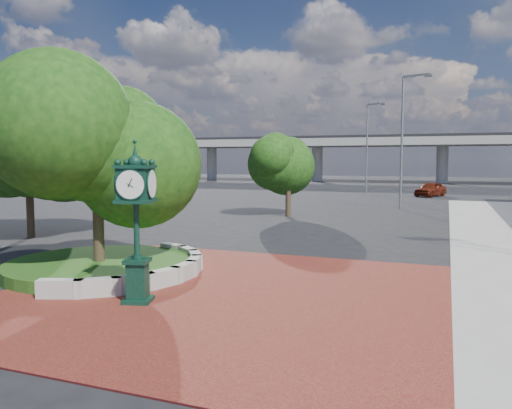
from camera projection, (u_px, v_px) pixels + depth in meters
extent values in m
plane|color=black|center=(237.00, 286.00, 14.92)|extent=(200.00, 200.00, 0.00)
cube|color=maroon|center=(223.00, 294.00, 13.99)|extent=(12.00, 12.00, 0.04)
cube|color=#9E9B93|center=(61.00, 289.00, 13.49)|extent=(1.29, 0.76, 0.54)
cube|color=#9E9B93|center=(98.00, 288.00, 13.63)|extent=(1.20, 1.04, 0.54)
cube|color=#9E9B93|center=(134.00, 284.00, 14.04)|extent=(1.00, 1.22, 0.54)
cube|color=#9E9B93|center=(163.00, 279.00, 14.70)|extent=(0.71, 1.30, 0.54)
cube|color=#9E9B93|center=(184.00, 272.00, 15.54)|extent=(0.35, 1.25, 0.54)
cube|color=#9E9B93|center=(194.00, 266.00, 16.49)|extent=(0.71, 1.30, 0.54)
cube|color=#9E9B93|center=(195.00, 260.00, 17.45)|extent=(1.00, 1.22, 0.54)
cube|color=#9E9B93|center=(188.00, 255.00, 18.35)|extent=(1.20, 1.04, 0.54)
cube|color=#9E9B93|center=(174.00, 251.00, 19.09)|extent=(1.29, 0.76, 0.54)
cylinder|color=#1D4E16|center=(100.00, 267.00, 16.69)|extent=(6.10, 6.10, 0.40)
cube|color=#9E9B93|center=(409.00, 142.00, 79.42)|extent=(90.00, 12.00, 1.20)
cube|color=black|center=(410.00, 137.00, 79.35)|extent=(90.00, 12.00, 0.40)
cylinder|color=#9E9B93|center=(212.00, 163.00, 92.22)|extent=(1.80, 1.80, 6.00)
cylinder|color=#9E9B93|center=(317.00, 164.00, 85.09)|extent=(1.80, 1.80, 6.00)
cylinder|color=#9E9B93|center=(442.00, 164.00, 77.96)|extent=(1.80, 1.80, 6.00)
cylinder|color=#38281C|center=(99.00, 240.00, 16.61)|extent=(0.36, 0.36, 2.17)
sphere|color=#133D10|center=(97.00, 161.00, 16.37)|extent=(5.20, 5.20, 5.20)
cylinder|color=#38281C|center=(30.00, 212.00, 24.10)|extent=(0.36, 0.36, 2.45)
sphere|color=#133D10|center=(28.00, 152.00, 23.83)|extent=(5.60, 5.60, 5.60)
cylinder|color=#38281C|center=(288.00, 202.00, 33.00)|extent=(0.36, 0.36, 1.92)
sphere|color=#133D10|center=(288.00, 167.00, 32.79)|extent=(4.40, 4.40, 4.40)
cube|color=black|center=(138.00, 301.00, 13.12)|extent=(0.88, 0.88, 0.14)
cube|color=black|center=(138.00, 280.00, 13.07)|extent=(0.61, 0.61, 0.98)
cube|color=black|center=(137.00, 261.00, 13.03)|extent=(0.77, 0.77, 0.11)
cylinder|color=black|center=(137.00, 230.00, 12.95)|extent=(0.15, 0.15, 1.51)
cube|color=black|center=(136.00, 184.00, 12.84)|extent=(0.99, 0.99, 0.80)
cylinder|color=white|center=(130.00, 185.00, 12.43)|extent=(0.70, 0.25, 0.71)
cylinder|color=white|center=(141.00, 183.00, 13.26)|extent=(0.70, 0.25, 0.71)
cylinder|color=white|center=(120.00, 184.00, 12.88)|extent=(0.25, 0.70, 0.71)
cylinder|color=white|center=(151.00, 184.00, 12.81)|extent=(0.25, 0.70, 0.71)
sphere|color=black|center=(135.00, 162.00, 12.79)|extent=(0.39, 0.39, 0.39)
cone|color=black|center=(135.00, 151.00, 12.77)|extent=(0.16, 0.16, 0.44)
imported|color=#5E1C0D|center=(431.00, 189.00, 50.70)|extent=(3.38, 4.70, 1.49)
cylinder|color=slate|center=(402.00, 144.00, 37.56)|extent=(0.18, 0.18, 9.91)
cube|color=slate|center=(417.00, 75.00, 36.50)|extent=(1.94, 0.76, 0.13)
cube|color=slate|center=(428.00, 76.00, 35.96)|extent=(0.61, 0.43, 0.17)
cylinder|color=slate|center=(367.00, 149.00, 55.00)|extent=(0.17, 0.17, 9.75)
cube|color=slate|center=(376.00, 104.00, 53.91)|extent=(1.88, 0.86, 0.13)
cube|color=slate|center=(383.00, 104.00, 53.34)|extent=(0.60, 0.45, 0.16)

